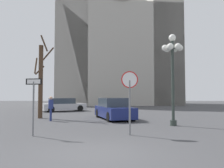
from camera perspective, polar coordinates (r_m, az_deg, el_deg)
ground_plane at (r=6.78m, az=-4.29°, el=-17.27°), size 120.00×120.00×0.00m
cathedral at (r=41.76m, az=1.39°, el=11.96°), size 21.94×15.19×39.52m
stop_sign at (r=9.68m, az=4.48°, el=-1.67°), size 0.72×0.13×2.72m
one_way_arrow_sign at (r=9.96m, az=-19.21°, el=-3.61°), size 0.69×0.10×2.39m
street_lamp at (r=13.20m, az=15.04°, el=5.73°), size 1.19×1.08×5.13m
bare_tree at (r=17.50m, az=-17.53°, el=1.21°), size 1.42×1.43×6.07m
parked_car_near_silver at (r=24.37m, az=-12.18°, el=-5.22°), size 4.74×3.64×1.38m
parked_car_far_navy at (r=16.15m, az=0.44°, el=-6.36°), size 3.05×4.77×1.50m
pedestrian_walking at (r=15.48m, az=-15.19°, el=-5.41°), size 0.32×0.32×1.61m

